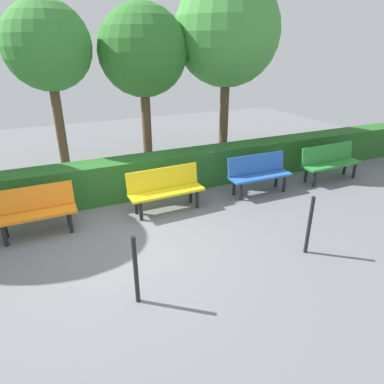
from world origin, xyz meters
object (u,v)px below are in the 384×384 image
at_px(bench_green, 330,161).
at_px(bench_yellow, 165,188).
at_px(tree_mid, 143,52).
at_px(bench_blue, 259,172).
at_px(tree_near, 227,33).
at_px(bench_orange, 35,209).
at_px(tree_far, 47,47).

bearing_deg(bench_green, bench_yellow, -2.01).
distance_m(bench_yellow, tree_mid, 3.71).
xyz_separation_m(bench_blue, tree_near, (-0.48, -2.52, 2.90)).
bearing_deg(tree_near, bench_green, 121.70).
xyz_separation_m(bench_yellow, bench_orange, (2.41, -0.03, -0.00)).
height_order(bench_green, bench_blue, same).
bearing_deg(tree_far, tree_near, 176.64).
xyz_separation_m(bench_orange, tree_near, (-5.11, -2.47, 2.90)).
relative_size(tree_mid, tree_far, 1.00).
distance_m(bench_yellow, tree_far, 4.12).
height_order(bench_blue, bench_orange, same).
xyz_separation_m(bench_orange, tree_far, (-0.75, -2.73, 2.57)).
xyz_separation_m(bench_yellow, tree_far, (1.66, -2.76, 2.57)).
distance_m(bench_blue, tree_near, 3.87).
bearing_deg(bench_orange, tree_near, -155.26).
height_order(bench_green, tree_far, tree_far).
relative_size(bench_orange, tree_far, 0.34).
relative_size(bench_green, tree_mid, 0.40).
height_order(bench_yellow, bench_orange, same).
height_order(bench_blue, tree_near, tree_near).
xyz_separation_m(bench_green, tree_far, (5.94, -2.83, 2.57)).
relative_size(bench_yellow, tree_far, 0.38).
distance_m(bench_green, tree_near, 4.18).
xyz_separation_m(bench_orange, tree_mid, (-2.91, -2.71, 2.46)).
relative_size(bench_blue, tree_far, 0.36).
height_order(bench_orange, tree_mid, tree_mid).
bearing_deg(bench_yellow, tree_far, -61.04).
height_order(bench_yellow, tree_mid, tree_mid).
bearing_deg(bench_yellow, bench_orange, -2.83).
distance_m(tree_mid, tree_far, 2.16).
bearing_deg(bench_green, bench_orange, -1.95).
bearing_deg(bench_blue, bench_yellow, -0.01).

